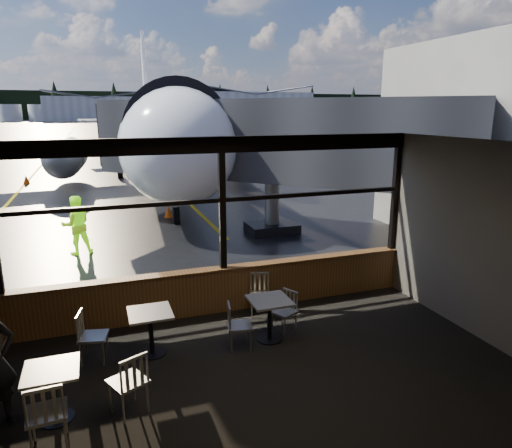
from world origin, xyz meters
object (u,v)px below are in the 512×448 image
chair_near_e (284,312)px  cafe_table_left (54,395)px  airliner (154,87)px  chair_near_n (260,295)px  chair_left_s (47,413)px  cone_nose (168,211)px  cafe_table_near (269,320)px  chair_near_w (240,326)px  chair_mid_w (93,337)px  cone_wing (26,179)px  jet_bridge (284,154)px  chair_mid_s (128,382)px  cafe_table_mid (151,333)px  ground_crew (76,225)px

chair_near_e → cafe_table_left: bearing=81.3°
airliner → chair_near_n: (-0.63, -19.61, -4.83)m
chair_left_s → cone_nose: (3.26, 11.86, -0.26)m
cafe_table_left → chair_left_s: (-0.03, -0.54, 0.10)m
cafe_table_near → cafe_table_left: cafe_table_near is taller
chair_near_w → chair_mid_w: bearing=-88.5°
chair_near_w → chair_near_n: (0.77, 1.13, 0.00)m
cone_nose → cone_wing: bearing=119.8°
chair_mid_w → chair_left_s: size_ratio=0.92×
jet_bridge → chair_near_w: size_ratio=14.20×
chair_near_w → chair_mid_s: 2.23m
airliner → chair_mid_w: (-3.75, -20.36, -4.81)m
cafe_table_mid → cafe_table_left: 1.89m
airliner → chair_near_n: airliner is taller
chair_near_n → cone_nose: size_ratio=1.93×
chair_near_w → cafe_table_near: bearing=113.3°
cone_nose → chair_near_n: bearing=-87.7°
chair_near_e → chair_near_n: size_ratio=0.94×
cafe_table_left → chair_mid_w: size_ratio=0.85×
cafe_table_mid → chair_near_w: size_ratio=0.92×
cafe_table_near → chair_mid_s: chair_mid_s is taller
chair_mid_s → chair_left_s: bearing=175.9°
cafe_table_left → chair_mid_s: (0.92, -0.17, 0.09)m
cafe_table_left → chair_mid_s: bearing=-10.6°
jet_bridge → chair_mid_s: jet_bridge is taller
cafe_table_mid → chair_left_s: (-1.43, -1.81, 0.09)m
cafe_table_near → cafe_table_left: 3.60m
chair_near_n → chair_mid_w: (-3.11, -0.74, 0.02)m
chair_mid_w → ground_crew: (-0.40, 6.27, 0.39)m
jet_bridge → ground_crew: bearing=-176.4°
chair_near_e → chair_mid_s: bearing=89.5°
chair_near_n → chair_mid_s: size_ratio=0.91×
jet_bridge → chair_near_w: jet_bridge is taller
jet_bridge → cone_wing: 17.12m
chair_left_s → chair_near_e: bearing=21.8°
chair_near_w → chair_mid_s: (-1.92, -1.13, 0.05)m
chair_near_w → chair_mid_s: chair_mid_s is taller
cafe_table_left → cone_nose: (3.23, 11.32, -0.15)m
chair_near_w → cone_nose: (0.39, 10.36, -0.20)m
jet_bridge → chair_mid_w: 9.30m
chair_mid_s → ground_crew: size_ratio=0.56×
ground_crew → cafe_table_mid: bearing=90.3°
chair_mid_s → chair_left_s: size_ratio=0.97×
cafe_table_near → chair_left_s: (-3.46, -1.63, 0.09)m
chair_near_n → cone_nose: 9.25m
airliner → ground_crew: airliner is taller
cafe_table_mid → cone_wing: cafe_table_mid is taller
chair_near_e → chair_near_w: (-0.94, -0.30, 0.02)m
cone_nose → jet_bridge: bearing=-44.4°
cafe_table_near → chair_near_e: (0.35, 0.17, 0.01)m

